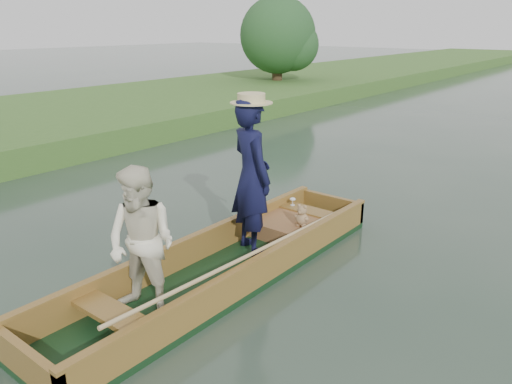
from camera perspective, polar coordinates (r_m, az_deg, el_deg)
The scene contains 2 objects.
ground at distance 6.15m, azimuth -3.55°, elevation -9.82°, with size 120.00×120.00×0.00m, color #283D30.
punt at distance 5.91m, azimuth -4.18°, elevation -4.03°, with size 1.16×5.00×2.12m.
Camera 1 is at (3.67, -3.98, 2.92)m, focal length 35.00 mm.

